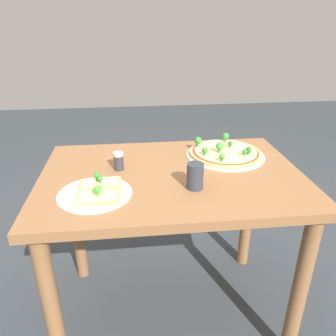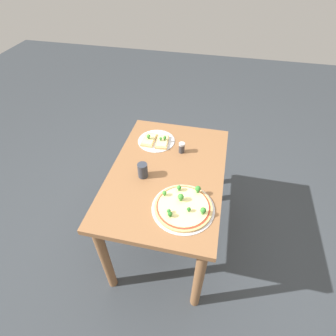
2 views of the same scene
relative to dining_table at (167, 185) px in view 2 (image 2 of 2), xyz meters
The scene contains 6 objects.
ground_plane 0.62m from the dining_table, ahead, with size 8.00×8.00×0.00m, color #33383D.
dining_table is the anchor object (origin of this frame).
pizza_tray_whole 0.33m from the dining_table, 30.29° to the left, with size 0.35×0.35×0.07m.
pizza_tray_slice 0.34m from the dining_table, 152.78° to the right, with size 0.26×0.26×0.06m.
drinking_cup 0.23m from the dining_table, 63.50° to the right, with size 0.06×0.06×0.10m, color #2D333D.
condiment_shaker 0.27m from the dining_table, 165.18° to the left, with size 0.04×0.04×0.07m.
Camera 2 is at (1.14, 0.26, 1.90)m, focal length 28.00 mm.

